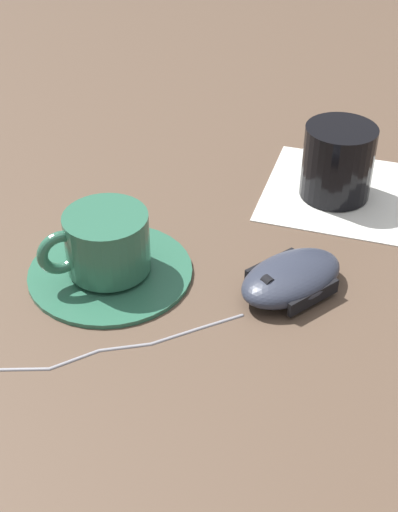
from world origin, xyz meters
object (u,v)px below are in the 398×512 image
(coffee_cup, at_px, (105,242))
(computer_mouse, at_px, (291,278))
(drinking_glass, at_px, (338,162))
(saucer, at_px, (110,270))

(coffee_cup, xyz_separation_m, computer_mouse, (-0.17, -0.01, -0.02))
(drinking_glass, bearing_deg, coffee_cup, 41.76)
(saucer, distance_m, drinking_glass, 0.27)
(saucer, xyz_separation_m, coffee_cup, (0.00, 0.00, 0.03))
(coffee_cup, distance_m, drinking_glass, 0.27)
(saucer, height_order, computer_mouse, computer_mouse)
(saucer, relative_size, computer_mouse, 1.28)
(coffee_cup, bearing_deg, computer_mouse, -177.23)
(saucer, height_order, coffee_cup, coffee_cup)
(computer_mouse, bearing_deg, drinking_glass, -100.67)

